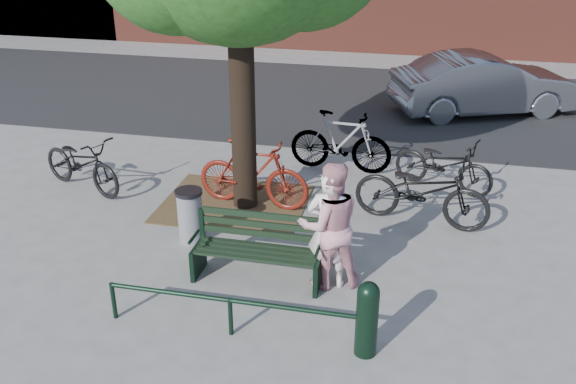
% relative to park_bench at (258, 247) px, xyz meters
% --- Properties ---
extents(ground, '(90.00, 90.00, 0.00)m').
position_rel_park_bench_xyz_m(ground, '(0.00, -0.08, -0.48)').
color(ground, gray).
rests_on(ground, ground).
extents(dirt_pit, '(2.40, 2.00, 0.02)m').
position_rel_park_bench_xyz_m(dirt_pit, '(-1.00, 2.12, -0.47)').
color(dirt_pit, brown).
rests_on(dirt_pit, ground).
extents(road, '(40.00, 7.00, 0.01)m').
position_rel_park_bench_xyz_m(road, '(0.00, 8.42, -0.47)').
color(road, black).
rests_on(road, ground).
extents(park_bench, '(1.74, 0.54, 0.97)m').
position_rel_park_bench_xyz_m(park_bench, '(0.00, 0.00, 0.00)').
color(park_bench, black).
rests_on(park_bench, ground).
extents(guard_railing, '(3.06, 0.06, 0.51)m').
position_rel_park_bench_xyz_m(guard_railing, '(0.00, -1.28, -0.08)').
color(guard_railing, black).
rests_on(guard_railing, ground).
extents(person_left, '(0.62, 0.42, 1.65)m').
position_rel_park_bench_xyz_m(person_left, '(0.95, 0.07, 0.35)').
color(person_left, white).
rests_on(person_left, ground).
extents(person_right, '(1.04, 0.93, 1.76)m').
position_rel_park_bench_xyz_m(person_right, '(0.95, 0.07, 0.40)').
color(person_right, '#D39199').
rests_on(person_right, ground).
extents(bollard, '(0.25, 0.25, 0.95)m').
position_rel_park_bench_xyz_m(bollard, '(1.60, -1.27, 0.03)').
color(bollard, black).
rests_on(bollard, ground).
extents(litter_bin, '(0.41, 0.41, 0.84)m').
position_rel_park_bench_xyz_m(litter_bin, '(-1.26, 0.78, -0.06)').
color(litter_bin, gray).
rests_on(litter_bin, ground).
extents(bicycle_a, '(2.02, 1.36, 1.00)m').
position_rel_park_bench_xyz_m(bicycle_a, '(-3.78, 2.12, 0.02)').
color(bicycle_a, black).
rests_on(bicycle_a, ground).
extents(bicycle_b, '(1.98, 0.75, 1.16)m').
position_rel_park_bench_xyz_m(bicycle_b, '(-0.67, 2.15, 0.10)').
color(bicycle_b, '#59150C').
rests_on(bicycle_b, ground).
extents(bicycle_c, '(1.91, 1.25, 0.95)m').
position_rel_park_bench_xyz_m(bicycle_c, '(2.42, 3.53, -0.00)').
color(bicycle_c, black).
rests_on(bicycle_c, ground).
extents(bicycle_d, '(1.96, 0.69, 1.16)m').
position_rel_park_bench_xyz_m(bicycle_d, '(0.52, 3.98, 0.10)').
color(bicycle_d, gray).
rests_on(bicycle_d, ground).
extents(bicycle_e, '(2.23, 1.10, 1.12)m').
position_rel_park_bench_xyz_m(bicycle_e, '(2.08, 2.12, 0.08)').
color(bicycle_e, black).
rests_on(bicycle_e, ground).
extents(parked_car, '(4.53, 3.02, 1.41)m').
position_rel_park_bench_xyz_m(parked_car, '(3.31, 8.17, 0.23)').
color(parked_car, slate).
rests_on(parked_car, ground).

